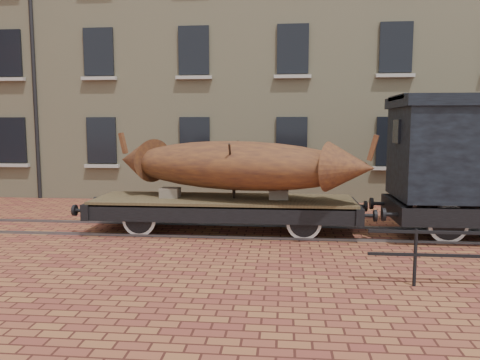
{
  "coord_description": "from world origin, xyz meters",
  "views": [
    {
      "loc": [
        0.75,
        -11.84,
        2.75
      ],
      "look_at": [
        -0.43,
        0.5,
        1.3
      ],
      "focal_mm": 35.0,
      "sensor_mm": 36.0,
      "label": 1
    }
  ],
  "objects": [
    {
      "name": "ground",
      "position": [
        0.0,
        0.0,
        0.0
      ],
      "size": [
        90.0,
        90.0,
        0.0
      ],
      "primitive_type": "plane",
      "color": "brown"
    },
    {
      "name": "warehouse_cream",
      "position": [
        3.0,
        9.99,
        7.0
      ],
      "size": [
        40.0,
        10.19,
        14.0
      ],
      "color": "tan",
      "rests_on": "ground"
    },
    {
      "name": "rail_track",
      "position": [
        0.0,
        0.0,
        0.03
      ],
      "size": [
        30.0,
        1.52,
        0.06
      ],
      "color": "#59595E",
      "rests_on": "ground"
    },
    {
      "name": "flatcar_wagon",
      "position": [
        -0.8,
        -0.0,
        0.71
      ],
      "size": [
        7.49,
        2.03,
        1.13
      ],
      "color": "brown",
      "rests_on": "ground"
    },
    {
      "name": "iron_boat",
      "position": [
        -0.53,
        0.0,
        1.74
      ],
      "size": [
        7.01,
        3.75,
        1.68
      ],
      "color": "brown",
      "rests_on": "flatcar_wagon"
    }
  ]
}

